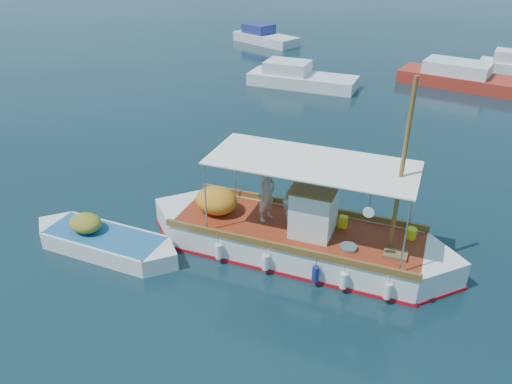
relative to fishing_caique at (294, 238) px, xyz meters
The scene contains 6 objects.
ground 0.95m from the fishing_caique, 161.25° to the left, with size 160.00×160.00×0.00m, color black.
fishing_caique is the anchor object (origin of this frame).
dinghy 6.41m from the fishing_caique, 147.63° to the right, with size 5.58×2.29×1.38m.
bg_boat_nw 19.23m from the fishing_caique, 118.61° to the left, with size 7.51×3.75×1.80m.
bg_boat_n 22.93m from the fishing_caique, 88.27° to the left, with size 10.34×2.89×1.80m.
bg_boat_far_w 32.56m from the fishing_caique, 124.37° to the left, with size 6.65×3.59×1.80m.
Camera 1 is at (7.25, -12.45, 9.83)m, focal length 35.00 mm.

